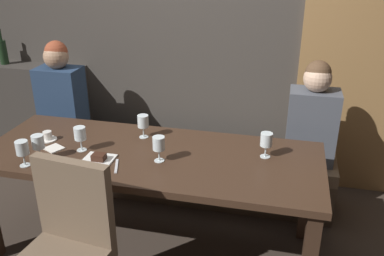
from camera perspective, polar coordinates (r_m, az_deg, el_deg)
ground at (r=3.11m, az=-5.19°, el=-15.64°), size 9.00×9.00×0.00m
back_wall_tiled at (r=3.61m, az=0.16°, el=16.34°), size 6.00×0.12×3.00m
arched_door at (r=3.51m, az=22.43°, el=12.14°), size 0.90×0.05×2.55m
back_counter at (r=4.33m, az=-20.86°, el=2.00°), size 1.10×0.28×0.95m
dining_table at (r=2.74m, az=-5.70°, el=-5.07°), size 2.20×0.84×0.74m
banquette_bench at (r=3.53m, az=-1.79°, el=-5.75°), size 2.50×0.44×0.45m
chair_near_side at (r=2.34m, az=-16.94°, el=-14.65°), size 0.49×0.49×0.98m
diner_redhead at (r=3.64m, az=-17.53°, el=4.61°), size 0.36×0.24×0.83m
diner_bearded at (r=3.19m, az=16.24°, el=1.64°), size 0.36×0.24×0.78m
wine_bottle_dark_red at (r=4.27m, az=-24.51°, el=9.56°), size 0.08×0.08×0.33m
wine_glass_end_left at (r=2.73m, az=-20.37°, el=-1.87°), size 0.08×0.08×0.16m
wine_glass_near_right at (r=2.55m, az=-4.58°, el=-2.28°), size 0.08×0.08×0.16m
wine_glass_end_right at (r=2.69m, az=-22.27°, el=-2.61°), size 0.08×0.08×0.16m
wine_glass_near_left at (r=2.88m, az=-6.73°, el=0.78°), size 0.08×0.08×0.16m
wine_glass_far_right at (r=2.77m, az=-15.10°, el=-0.88°), size 0.08×0.08×0.16m
wine_glass_far_left at (r=2.63m, az=10.16°, el=-1.73°), size 0.08×0.08×0.16m
espresso_cup at (r=3.02m, az=-19.19°, el=-1.12°), size 0.12×0.12×0.06m
dessert_plate at (r=2.65m, az=-12.75°, el=-4.19°), size 0.19×0.19×0.05m
fork_on_table at (r=2.57m, az=-10.32°, el=-5.16°), size 0.07×0.17×0.01m
folded_napkin at (r=2.89m, az=-18.40°, el=-2.66°), size 0.14×0.14×0.01m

